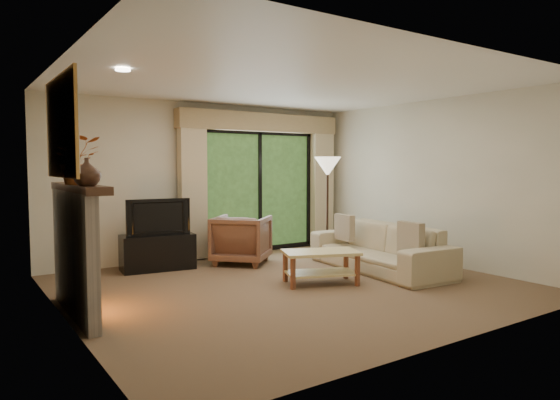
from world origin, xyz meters
TOP-DOWN VIEW (x-y plane):
  - floor at (0.00, 0.00)m, footprint 5.50×5.50m
  - ceiling at (0.00, 0.00)m, footprint 5.50×5.50m
  - wall_back at (0.00, 2.50)m, footprint 5.00×0.00m
  - wall_front at (0.00, -2.50)m, footprint 5.00×0.00m
  - wall_left at (-2.75, 0.00)m, footprint 0.00×5.00m
  - wall_right at (2.75, 0.00)m, footprint 0.00×5.00m
  - fireplace at (-2.63, 0.20)m, footprint 0.24×1.70m
  - mirror at (-2.71, 0.20)m, footprint 0.07×1.45m
  - sliding_door at (1.00, 2.45)m, footprint 2.26×0.10m
  - curtain_left at (-0.35, 2.34)m, footprint 0.45×0.18m
  - curtain_right at (2.35, 2.34)m, footprint 0.45×0.18m
  - cornice at (1.00, 2.36)m, footprint 3.20×0.24m
  - media_console at (-1.10, 1.95)m, footprint 1.11×0.60m
  - tv at (-1.10, 1.95)m, footprint 0.95×0.24m
  - armchair at (0.17, 1.65)m, footprint 1.18×1.18m
  - sofa at (1.61, 0.06)m, footprint 1.13×2.42m
  - pillow_near at (1.53, -0.62)m, footprint 0.15×0.43m
  - pillow_far at (1.53, 0.73)m, footprint 0.14×0.42m
  - coffee_table at (0.36, -0.13)m, footprint 1.11×0.86m
  - floor_lamp at (1.71, 1.38)m, footprint 0.56×0.56m
  - vase at (-2.61, -0.35)m, footprint 0.32×0.32m
  - branches at (-2.61, 0.06)m, footprint 0.49×0.45m

SIDE VIEW (x-z plane):
  - floor at x=0.00m, z-range 0.00..0.00m
  - coffee_table at x=0.36m, z-range 0.00..0.44m
  - media_console at x=-1.10m, z-range 0.00..0.53m
  - sofa at x=1.61m, z-range 0.00..0.68m
  - armchair at x=0.17m, z-range 0.00..0.77m
  - pillow_far at x=1.53m, z-range 0.37..0.78m
  - pillow_near at x=1.53m, z-range 0.37..0.79m
  - fireplace at x=-2.63m, z-range 0.00..1.37m
  - tv at x=-1.10m, z-range 0.53..1.07m
  - floor_lamp at x=1.71m, z-range 0.00..1.71m
  - sliding_door at x=1.00m, z-range 0.02..2.18m
  - curtain_left at x=-0.35m, z-range 0.02..2.38m
  - curtain_right at x=2.35m, z-range 0.02..2.38m
  - wall_back at x=0.00m, z-range -1.20..3.80m
  - wall_front at x=0.00m, z-range -1.20..3.80m
  - wall_left at x=-2.75m, z-range -1.20..3.80m
  - wall_right at x=2.75m, z-range -1.20..3.80m
  - vase at x=-2.61m, z-range 1.37..1.63m
  - branches at x=-2.61m, z-range 1.37..1.85m
  - mirror at x=-2.71m, z-range 1.44..2.46m
  - cornice at x=1.00m, z-range 2.16..2.48m
  - ceiling at x=0.00m, z-range 2.60..2.60m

